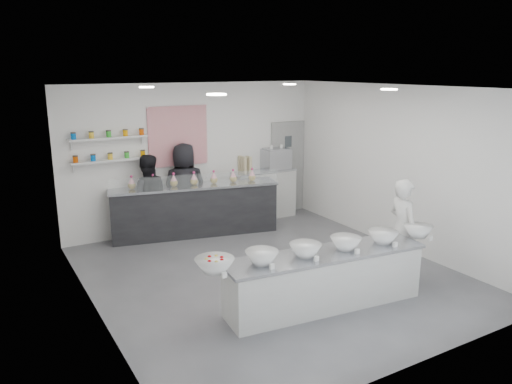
% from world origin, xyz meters
% --- Properties ---
extents(floor, '(6.00, 6.00, 0.00)m').
position_xyz_m(floor, '(0.00, 0.00, 0.00)').
color(floor, '#515156').
rests_on(floor, ground).
extents(ceiling, '(6.00, 6.00, 0.00)m').
position_xyz_m(ceiling, '(0.00, 0.00, 3.00)').
color(ceiling, white).
rests_on(ceiling, floor).
extents(back_wall, '(5.50, 0.00, 5.50)m').
position_xyz_m(back_wall, '(0.00, 3.00, 1.50)').
color(back_wall, white).
rests_on(back_wall, floor).
extents(left_wall, '(0.00, 6.00, 6.00)m').
position_xyz_m(left_wall, '(-2.75, 0.00, 1.50)').
color(left_wall, white).
rests_on(left_wall, floor).
extents(right_wall, '(0.00, 6.00, 6.00)m').
position_xyz_m(right_wall, '(2.75, 0.00, 1.50)').
color(right_wall, white).
rests_on(right_wall, floor).
extents(back_door, '(0.88, 0.04, 2.10)m').
position_xyz_m(back_door, '(2.30, 2.97, 1.05)').
color(back_door, gray).
rests_on(back_door, floor).
extents(pattern_panel, '(1.25, 0.03, 1.20)m').
position_xyz_m(pattern_panel, '(-0.35, 2.98, 1.95)').
color(pattern_panel, '#D02C44').
rests_on(pattern_panel, back_wall).
extents(jar_shelf_lower, '(1.45, 0.22, 0.04)m').
position_xyz_m(jar_shelf_lower, '(-1.75, 2.90, 1.60)').
color(jar_shelf_lower, silver).
rests_on(jar_shelf_lower, back_wall).
extents(jar_shelf_upper, '(1.45, 0.22, 0.04)m').
position_xyz_m(jar_shelf_upper, '(-1.75, 2.90, 2.02)').
color(jar_shelf_upper, silver).
rests_on(jar_shelf_upper, back_wall).
extents(preserve_jars, '(1.45, 0.10, 0.56)m').
position_xyz_m(preserve_jars, '(-1.75, 2.88, 1.88)').
color(preserve_jars, '#CF4700').
rests_on(preserve_jars, jar_shelf_lower).
extents(downlight_0, '(0.24, 0.24, 0.02)m').
position_xyz_m(downlight_0, '(-1.40, -1.00, 2.98)').
color(downlight_0, white).
rests_on(downlight_0, ceiling).
extents(downlight_1, '(0.24, 0.24, 0.02)m').
position_xyz_m(downlight_1, '(1.40, -1.00, 2.98)').
color(downlight_1, white).
rests_on(downlight_1, ceiling).
extents(downlight_2, '(0.24, 0.24, 0.02)m').
position_xyz_m(downlight_2, '(-1.40, 1.60, 2.98)').
color(downlight_2, white).
rests_on(downlight_2, ceiling).
extents(downlight_3, '(0.24, 0.24, 0.02)m').
position_xyz_m(downlight_3, '(1.40, 1.60, 2.98)').
color(downlight_3, white).
rests_on(downlight_3, ceiling).
extents(prep_counter, '(3.01, 0.98, 0.81)m').
position_xyz_m(prep_counter, '(0.07, -1.33, 0.40)').
color(prep_counter, beige).
rests_on(prep_counter, floor).
extents(back_bar, '(3.37, 1.33, 1.03)m').
position_xyz_m(back_bar, '(-0.25, 2.47, 0.51)').
color(back_bar, black).
rests_on(back_bar, floor).
extents(sneeze_guard, '(3.20, 0.74, 0.28)m').
position_xyz_m(sneeze_guard, '(-0.31, 2.19, 1.17)').
color(sneeze_guard, white).
rests_on(sneeze_guard, back_bar).
extents(espresso_ledge, '(1.46, 0.46, 1.08)m').
position_xyz_m(espresso_ledge, '(1.55, 2.78, 0.54)').
color(espresso_ledge, beige).
rests_on(espresso_ledge, floor).
extents(espresso_machine, '(0.59, 0.41, 0.45)m').
position_xyz_m(espresso_machine, '(1.87, 2.78, 1.31)').
color(espresso_machine, '#93969E').
rests_on(espresso_machine, espresso_ledge).
extents(cup_stacks, '(0.26, 0.24, 0.35)m').
position_xyz_m(cup_stacks, '(1.11, 2.78, 1.26)').
color(cup_stacks, '#957D5E').
rests_on(cup_stacks, espresso_ledge).
extents(prep_bowls, '(3.72, 0.92, 0.18)m').
position_xyz_m(prep_bowls, '(0.07, -1.33, 0.89)').
color(prep_bowls, white).
rests_on(prep_bowls, prep_counter).
extents(label_cards, '(3.31, 0.04, 0.07)m').
position_xyz_m(label_cards, '(0.12, -1.87, 0.84)').
color(label_cards, white).
rests_on(label_cards, prep_counter).
extents(cookie_bags, '(2.52, 0.71, 0.27)m').
position_xyz_m(cookie_bags, '(-0.25, 2.47, 1.16)').
color(cookie_bags, pink).
rests_on(cookie_bags, back_bar).
extents(woman_prep, '(0.47, 0.64, 1.63)m').
position_xyz_m(woman_prep, '(1.73, -1.16, 0.81)').
color(woman_prep, silver).
rests_on(woman_prep, floor).
extents(staff_left, '(0.98, 0.87, 1.68)m').
position_xyz_m(staff_left, '(-1.13, 2.72, 0.84)').
color(staff_left, black).
rests_on(staff_left, floor).
extents(staff_right, '(1.01, 0.78, 1.84)m').
position_xyz_m(staff_right, '(-0.34, 2.72, 0.92)').
color(staff_right, black).
rests_on(staff_right, floor).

